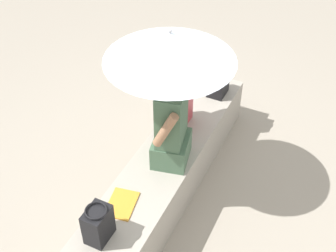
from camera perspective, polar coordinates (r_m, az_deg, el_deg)
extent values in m
plane|color=#9E9384|center=(4.09, -0.37, -8.50)|extent=(14.00, 14.00, 0.00)
cube|color=#A8A093|center=(3.92, -0.39, -6.34)|extent=(2.63, 0.49, 0.46)
cube|color=#47664C|center=(3.67, 0.41, -2.89)|extent=(0.39, 0.35, 0.22)
cube|color=#47664C|center=(3.44, 0.44, 1.32)|extent=(0.36, 0.27, 0.48)
sphere|color=#9E7051|center=(3.24, 0.47, 5.97)|extent=(0.20, 0.20, 0.20)
cylinder|color=#9E7051|center=(3.28, -0.32, -0.53)|extent=(0.11, 0.21, 0.32)
cylinder|color=#9E7051|center=(3.58, 1.15, 3.60)|extent=(0.11, 0.21, 0.32)
cylinder|color=#B7B7BC|center=(3.47, 0.23, 3.71)|extent=(0.02, 0.02, 1.11)
cone|color=silver|center=(3.22, 0.25, 10.04)|extent=(0.98, 0.98, 0.22)
sphere|color=#B7B7BC|center=(3.16, 0.25, 11.98)|extent=(0.03, 0.03, 0.03)
cube|color=black|center=(4.38, 6.40, 5.52)|extent=(0.21, 0.16, 0.27)
torus|color=black|center=(4.30, 6.54, 7.13)|extent=(0.16, 0.16, 0.01)
cube|color=#B2333D|center=(4.00, 1.64, 2.10)|extent=(0.25, 0.13, 0.30)
torus|color=#B2333D|center=(3.89, 1.69, 3.99)|extent=(0.18, 0.18, 0.01)
cube|color=black|center=(3.17, -8.83, -12.23)|extent=(0.20, 0.14, 0.27)
torus|color=black|center=(3.06, -9.12, -10.52)|extent=(0.15, 0.15, 0.01)
cube|color=gold|center=(3.44, -5.90, -9.78)|extent=(0.31, 0.25, 0.01)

